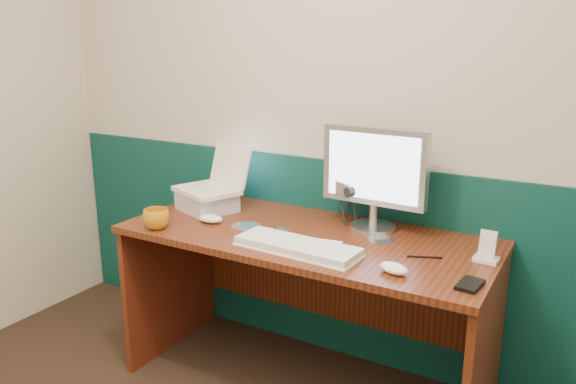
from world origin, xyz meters
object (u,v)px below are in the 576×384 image
Objects in this scene: desk at (305,312)px; mug at (156,219)px; laptop at (206,168)px; camcorder at (349,202)px; keyboard at (297,247)px; monitor at (375,177)px.

mug reaches higher than desk.
laptop reaches higher than camcorder.
camcorder is (0.04, 0.41, 0.09)m from keyboard.
laptop is 0.59× the size of keyboard.
desk is at bearing 112.66° from keyboard.
monitor is 0.97m from mug.
keyboard is (0.07, -0.20, 0.39)m from desk.
mug is at bearing -147.10° from monitor.
monitor is 0.93× the size of keyboard.
mug is at bearing -120.72° from camcorder.
laptop is at bearing 86.42° from mug.
camcorder is (0.71, 0.48, 0.06)m from mug.
camcorder reaches higher than mug.
monitor is at bearing 41.33° from desk.
laptop reaches higher than desk.
mug is (-0.83, -0.47, -0.19)m from monitor.
monitor is 2.25× the size of camcorder.
laptop is 0.82m from monitor.
laptop is at bearing -166.96° from monitor.
camcorder is at bearing 34.34° from mug.
monitor is (0.23, 0.20, 0.61)m from desk.
keyboard is 4.42× the size of mug.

